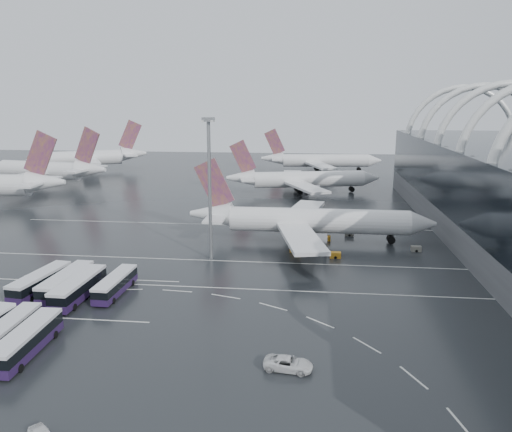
# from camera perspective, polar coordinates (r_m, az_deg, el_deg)

# --- Properties ---
(ground) EXTENTS (420.00, 420.00, 0.00)m
(ground) POSITION_cam_1_polar(r_m,az_deg,el_deg) (84.91, -2.19, -7.79)
(ground) COLOR black
(ground) RESTS_ON ground
(lane_marking_near) EXTENTS (120.00, 0.25, 0.01)m
(lane_marking_near) POSITION_cam_1_polar(r_m,az_deg,el_deg) (83.07, -2.39, -8.27)
(lane_marking_near) COLOR silver
(lane_marking_near) RESTS_ON ground
(lane_marking_mid) EXTENTS (120.00, 0.25, 0.01)m
(lane_marking_mid) POSITION_cam_1_polar(r_m,az_deg,el_deg) (96.09, -1.13, -5.24)
(lane_marking_mid) COLOR silver
(lane_marking_mid) RESTS_ON ground
(lane_marking_far) EXTENTS (120.00, 0.25, 0.01)m
(lane_marking_far) POSITION_cam_1_polar(r_m,az_deg,el_deg) (122.79, 0.55, -1.12)
(lane_marking_far) COLOR silver
(lane_marking_far) RESTS_ON ground
(bus_bay_line_south) EXTENTS (28.00, 0.25, 0.01)m
(bus_bay_line_south) POSITION_cam_1_polar(r_m,az_deg,el_deg) (78.13, -22.05, -10.72)
(bus_bay_line_south) COLOR silver
(bus_bay_line_south) RESTS_ON ground
(bus_bay_line_north) EXTENTS (28.00, 0.25, 0.01)m
(bus_bay_line_north) POSITION_cam_1_polar(r_m,az_deg,el_deg) (91.41, -17.35, -6.85)
(bus_bay_line_north) COLOR silver
(bus_bay_line_north) RESTS_ON ground
(airliner_main) EXTENTS (53.15, 46.85, 18.08)m
(airliner_main) POSITION_cam_1_polar(r_m,az_deg,el_deg) (109.02, 5.75, -0.59)
(airliner_main) COLOR white
(airliner_main) RESTS_ON ground
(airliner_gate_b) EXTENTS (50.91, 45.06, 17.80)m
(airliner_gate_b) POSITION_cam_1_polar(r_m,az_deg,el_deg) (165.38, 5.17, 4.14)
(airliner_gate_b) COLOR white
(airliner_gate_b) RESTS_ON ground
(airliner_gate_c) EXTENTS (51.52, 47.28, 18.34)m
(airliner_gate_c) POSITION_cam_1_polar(r_m,az_deg,el_deg) (216.31, 7.22, 6.27)
(airliner_gate_c) COLOR white
(airliner_gate_c) RESTS_ON ground
(jet_remote_mid) EXTENTS (49.00, 39.61, 21.32)m
(jet_remote_mid) POSITION_cam_1_polar(r_m,az_deg,el_deg) (193.97, -22.69, 4.83)
(jet_remote_mid) COLOR white
(jet_remote_mid) RESTS_ON ground
(jet_remote_far) EXTENTS (46.46, 38.04, 21.65)m
(jet_remote_far) POSITION_cam_1_polar(r_m,az_deg,el_deg) (228.38, -18.35, 6.32)
(jet_remote_far) COLOR white
(jet_remote_far) RESTS_ON ground
(bus_row_near_a) EXTENTS (4.48, 13.30, 3.21)m
(bus_row_near_a) POSITION_cam_1_polar(r_m,az_deg,el_deg) (88.15, -23.43, -6.89)
(bus_row_near_a) COLOR #28133C
(bus_row_near_a) RESTS_ON ground
(bus_row_near_b) EXTENTS (3.63, 13.61, 3.32)m
(bus_row_near_b) POSITION_cam_1_polar(r_m,az_deg,el_deg) (86.12, -20.87, -7.08)
(bus_row_near_b) COLOR #28133C
(bus_row_near_b) RESTS_ON ground
(bus_row_near_c) EXTENTS (3.59, 13.74, 3.36)m
(bus_row_near_c) POSITION_cam_1_polar(r_m,az_deg,el_deg) (83.10, -19.62, -7.70)
(bus_row_near_c) COLOR #28133C
(bus_row_near_c) RESTS_ON ground
(bus_row_near_d) EXTENTS (3.18, 12.14, 2.97)m
(bus_row_near_d) POSITION_cam_1_polar(r_m,az_deg,el_deg) (83.41, -15.77, -7.50)
(bus_row_near_d) COLOR #28133C
(bus_row_near_d) RESTS_ON ground
(bus_row_far_b) EXTENTS (3.15, 12.15, 2.97)m
(bus_row_far_b) POSITION_cam_1_polar(r_m,az_deg,el_deg) (72.49, -26.39, -11.65)
(bus_row_far_b) COLOR #28133C
(bus_row_far_b) RESTS_ON ground
(bus_row_far_c) EXTENTS (3.39, 13.15, 3.22)m
(bus_row_far_c) POSITION_cam_1_polar(r_m,az_deg,el_deg) (68.54, -24.73, -12.80)
(bus_row_far_c) COLOR #28133C
(bus_row_far_c) RESTS_ON ground
(van_curve_a) EXTENTS (5.95, 3.29, 1.58)m
(van_curve_a) POSITION_cam_1_polar(r_m,az_deg,el_deg) (59.89, 3.70, -16.48)
(van_curve_a) COLOR white
(van_curve_a) RESTS_ON ground
(floodlight_mast) EXTENTS (2.08, 2.08, 27.18)m
(floodlight_mast) POSITION_cam_1_polar(r_m,az_deg,el_deg) (94.30, -5.35, 5.04)
(floodlight_mast) COLOR gray
(floodlight_mast) RESTS_ON ground
(gse_cart_belly_a) EXTENTS (2.12, 1.25, 1.16)m
(gse_cart_belly_a) POSITION_cam_1_polar(r_m,az_deg,el_deg) (99.39, 9.07, -4.42)
(gse_cart_belly_a) COLOR orange
(gse_cart_belly_a) RESTS_ON ground
(gse_cart_belly_b) EXTENTS (1.98, 1.17, 1.08)m
(gse_cart_belly_b) POSITION_cam_1_polar(r_m,az_deg,el_deg) (115.70, 10.62, -1.98)
(gse_cart_belly_b) COLOR slate
(gse_cart_belly_b) RESTS_ON ground
(gse_cart_belly_c) EXTENTS (2.51, 1.48, 1.37)m
(gse_cart_belly_c) POSITION_cam_1_polar(r_m,az_deg,el_deg) (102.34, 4.58, -3.71)
(gse_cart_belly_c) COLOR orange
(gse_cart_belly_c) RESTS_ON ground
(gse_cart_belly_d) EXTENTS (2.02, 1.19, 1.10)m
(gse_cart_belly_d) POSITION_cam_1_polar(r_m,az_deg,el_deg) (107.40, 17.83, -3.58)
(gse_cart_belly_d) COLOR slate
(gse_cart_belly_d) RESTS_ON ground
(gse_cart_belly_e) EXTENTS (2.02, 1.20, 1.10)m
(gse_cart_belly_e) POSITION_cam_1_polar(r_m,az_deg,el_deg) (111.03, 7.99, -2.52)
(gse_cart_belly_e) COLOR orange
(gse_cart_belly_e) RESTS_ON ground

